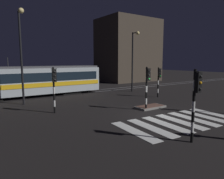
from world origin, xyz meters
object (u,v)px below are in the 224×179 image
object	(u,v)px
traffic_light_corner_far_right	(159,78)
tram	(32,81)
traffic_light_median_centre	(147,82)
street_lamp_trackside_right	(134,54)
traffic_light_corner_far_left	(54,83)
street_lamp_trackside_left	(21,47)
traffic_light_kerb_mid_left	(196,95)

from	to	relation	value
traffic_light_corner_far_right	tram	distance (m)	13.32
traffic_light_median_centre	tram	xyz separation A→B (m)	(-5.57, 11.44, -0.47)
traffic_light_corner_far_right	street_lamp_trackside_right	world-z (taller)	street_lamp_trackside_right
tram	traffic_light_corner_far_left	bearing A→B (deg)	-93.80
street_lamp_trackside_left	traffic_light_median_centre	bearing A→B (deg)	-46.57
street_lamp_trackside_left	tram	xyz separation A→B (m)	(1.70, 3.76, -3.26)
traffic_light_corner_far_right	street_lamp_trackside_left	distance (m)	13.46
street_lamp_trackside_right	traffic_light_corner_far_right	bearing A→B (deg)	-95.62
traffic_light_corner_far_left	traffic_light_kerb_mid_left	bearing A→B (deg)	-70.04
traffic_light_kerb_mid_left	traffic_light_corner_far_right	size ratio (longest dim) A/B	1.10
traffic_light_corner_far_left	tram	bearing A→B (deg)	86.20
traffic_light_kerb_mid_left	traffic_light_corner_far_left	bearing A→B (deg)	109.96
traffic_light_median_centre	street_lamp_trackside_right	distance (m)	10.30
traffic_light_corner_far_left	street_lamp_trackside_left	xyz separation A→B (m)	(-1.15, 4.44, 2.79)
traffic_light_kerb_mid_left	tram	world-z (taller)	tram
tram	street_lamp_trackside_right	bearing A→B (deg)	-15.85
traffic_light_corner_far_right	street_lamp_trackside_left	xyz separation A→B (m)	(-12.51, 4.02, 2.94)
traffic_light_corner_far_left	traffic_light_corner_far_right	bearing A→B (deg)	2.14
traffic_light_corner_far_left	tram	world-z (taller)	tram
traffic_light_corner_far_left	street_lamp_trackside_right	world-z (taller)	street_lamp_trackside_right
street_lamp_trackside_left	tram	size ratio (longest dim) A/B	0.53
traffic_light_corner_far_right	tram	size ratio (longest dim) A/B	0.21
traffic_light_corner_far_right	street_lamp_trackside_left	world-z (taller)	street_lamp_trackside_left
street_lamp_trackside_left	tram	distance (m)	5.26
traffic_light_kerb_mid_left	traffic_light_median_centre	size ratio (longest dim) A/B	1.03
traffic_light_median_centre	tram	distance (m)	12.73
traffic_light_corner_far_left	traffic_light_median_centre	size ratio (longest dim) A/B	1.00
traffic_light_corner_far_left	street_lamp_trackside_right	bearing A→B (deg)	22.97
traffic_light_corner_far_right	street_lamp_trackside_left	bearing A→B (deg)	162.20
traffic_light_corner_far_left	street_lamp_trackside_right	distance (m)	13.04
traffic_light_corner_far_right	traffic_light_median_centre	xyz separation A→B (m)	(-5.24, -3.66, 0.15)
traffic_light_kerb_mid_left	traffic_light_median_centre	xyz separation A→B (m)	(2.78, 5.95, -0.06)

